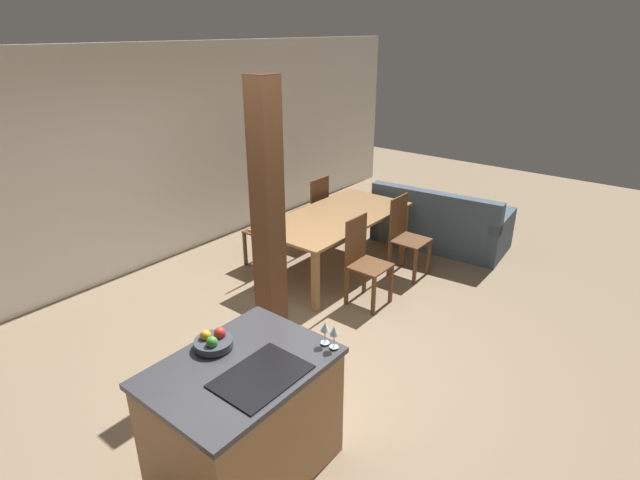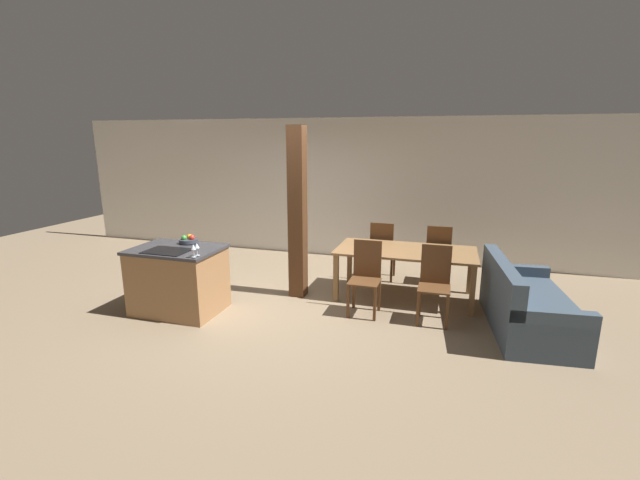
{
  "view_description": "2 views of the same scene",
  "coord_description": "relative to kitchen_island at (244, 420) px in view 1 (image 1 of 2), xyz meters",
  "views": [
    {
      "loc": [
        -2.87,
        -2.58,
        2.86
      ],
      "look_at": [
        0.6,
        0.2,
        0.95
      ],
      "focal_mm": 28.0,
      "sensor_mm": 36.0,
      "label": 1
    },
    {
      "loc": [
        2.27,
        -5.3,
        2.33
      ],
      "look_at": [
        0.6,
        0.2,
        0.95
      ],
      "focal_mm": 24.0,
      "sensor_mm": 36.0,
      "label": 2
    }
  ],
  "objects": [
    {
      "name": "wine_glass_near",
      "position": [
        0.51,
        -0.36,
        0.58
      ],
      "size": [
        0.06,
        0.06,
        0.16
      ],
      "color": "silver",
      "rests_on": "kitchen_island"
    },
    {
      "name": "wall_back",
      "position": [
        1.18,
        3.43,
        0.9
      ],
      "size": [
        11.2,
        0.08,
        2.7
      ],
      "color": "silver",
      "rests_on": "ground_plane"
    },
    {
      "name": "dining_table",
      "position": [
        2.89,
        1.42,
        0.2
      ],
      "size": [
        2.0,
        1.01,
        0.73
      ],
      "color": "olive",
      "rests_on": "ground_plane"
    },
    {
      "name": "timber_post",
      "position": [
        1.35,
        1.05,
        0.8
      ],
      "size": [
        0.23,
        0.23,
        2.5
      ],
      "color": "#4C2D19",
      "rests_on": "ground_plane"
    },
    {
      "name": "dining_chair_far_right",
      "position": [
        3.34,
        2.15,
        0.06
      ],
      "size": [
        0.4,
        0.4,
        0.99
      ],
      "rotation": [
        0.0,
        0.0,
        3.14
      ],
      "color": "brown",
      "rests_on": "ground_plane"
    },
    {
      "name": "ground_plane",
      "position": [
        1.18,
        0.58,
        -0.45
      ],
      "size": [
        16.0,
        16.0,
        0.0
      ],
      "primitive_type": "plane",
      "color": "#847056"
    },
    {
      "name": "dining_chair_far_left",
      "position": [
        2.44,
        2.15,
        0.06
      ],
      "size": [
        0.4,
        0.4,
        0.99
      ],
      "rotation": [
        0.0,
        0.0,
        3.14
      ],
      "color": "brown",
      "rests_on": "ground_plane"
    },
    {
      "name": "dining_chair_near_left",
      "position": [
        2.44,
        0.7,
        0.06
      ],
      "size": [
        0.4,
        0.4,
        0.99
      ],
      "color": "brown",
      "rests_on": "ground_plane"
    },
    {
      "name": "fruit_bowl",
      "position": [
        0.02,
        0.27,
        0.49
      ],
      "size": [
        0.26,
        0.26,
        0.11
      ],
      "color": "#383D47",
      "rests_on": "kitchen_island"
    },
    {
      "name": "wine_glass_middle",
      "position": [
        0.51,
        -0.28,
        0.58
      ],
      "size": [
        0.06,
        0.06,
        0.16
      ],
      "color": "silver",
      "rests_on": "kitchen_island"
    },
    {
      "name": "kitchen_island",
      "position": [
        0.0,
        0.0,
        0.0
      ],
      "size": [
        1.16,
        0.86,
        0.91
      ],
      "color": "#9E7047",
      "rests_on": "ground_plane"
    },
    {
      "name": "dining_chair_near_right",
      "position": [
        3.34,
        0.7,
        0.06
      ],
      "size": [
        0.4,
        0.4,
        0.99
      ],
      "color": "brown",
      "rests_on": "ground_plane"
    },
    {
      "name": "couch",
      "position": [
        4.44,
        0.75,
        -0.17
      ],
      "size": [
        1.03,
        1.86,
        0.86
      ],
      "rotation": [
        0.0,
        0.0,
        1.66
      ],
      "color": "#3D4C5B",
      "rests_on": "ground_plane"
    }
  ]
}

